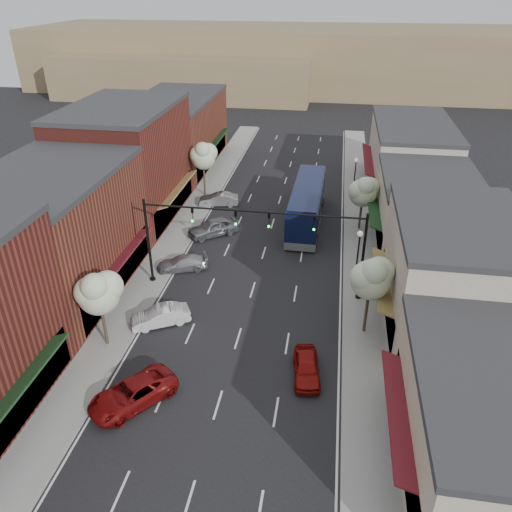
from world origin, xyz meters
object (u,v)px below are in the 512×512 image
at_px(tree_left_near, 98,291).
at_px(lamp_post_near, 359,248).
at_px(signal_mast_left, 178,231).
at_px(lamp_post_far, 355,171).
at_px(tree_right_near, 372,277).
at_px(tree_right_far, 364,191).
at_px(tree_left_far, 203,155).
at_px(coach_bus, 307,204).
at_px(red_hatchback, 306,367).
at_px(parked_car_c, 182,263).
at_px(signal_mast_right, 330,242).
at_px(parked_car_d, 213,227).
at_px(parked_car_b, 160,316).
at_px(parked_car_a, 133,393).
at_px(parked_car_e, 219,199).

relative_size(tree_left_near, lamp_post_near, 1.28).
distance_m(signal_mast_left, lamp_post_far, 24.14).
bearing_deg(tree_right_near, tree_right_far, 90.00).
height_order(tree_left_near, lamp_post_near, tree_left_near).
bearing_deg(tree_left_far, coach_bus, -24.59).
distance_m(tree_right_far, red_hatchback, 21.37).
relative_size(tree_left_far, parked_car_c, 1.48).
height_order(signal_mast_left, red_hatchback, signal_mast_left).
relative_size(signal_mast_right, signal_mast_left, 1.00).
height_order(signal_mast_left, parked_car_c, signal_mast_left).
distance_m(signal_mast_right, coach_bus, 13.20).
relative_size(coach_bus, parked_car_d, 2.67).
height_order(parked_car_b, parked_car_c, parked_car_b).
bearing_deg(tree_right_far, parked_car_c, -146.00).
bearing_deg(tree_right_near, parked_car_c, 156.95).
height_order(lamp_post_near, parked_car_c, lamp_post_near).
xyz_separation_m(tree_left_near, parked_car_a, (3.52, -4.51, -3.52)).
bearing_deg(signal_mast_right, red_hatchback, -95.70).
height_order(signal_mast_left, lamp_post_far, signal_mast_left).
distance_m(tree_right_far, tree_left_far, 17.66).
relative_size(tree_left_far, parked_car_a, 1.21).
relative_size(tree_right_near, parked_car_c, 1.44).
bearing_deg(signal_mast_right, parked_car_a, -129.49).
bearing_deg(parked_car_b, lamp_post_far, 123.75).
bearing_deg(tree_left_far, parked_car_a, -83.42).
bearing_deg(lamp_post_near, tree_left_near, -146.67).
height_order(tree_right_near, tree_right_far, tree_right_near).
relative_size(signal_mast_right, tree_left_near, 1.44).
bearing_deg(parked_car_a, tree_left_far, 135.45).
relative_size(signal_mast_right, lamp_post_near, 1.85).
bearing_deg(parked_car_e, tree_right_far, 66.42).
bearing_deg(tree_right_far, parked_car_d, -166.44).
relative_size(signal_mast_left, red_hatchback, 2.13).
xyz_separation_m(signal_mast_left, lamp_post_far, (13.42, 20.00, -1.62)).
height_order(tree_left_far, coach_bus, tree_left_far).
xyz_separation_m(tree_right_near, tree_left_near, (-16.60, -4.00, -0.23)).
xyz_separation_m(tree_left_near, red_hatchback, (12.99, -0.80, -3.56)).
bearing_deg(parked_car_e, parked_car_d, -0.83).
distance_m(lamp_post_near, parked_car_e, 19.28).
height_order(red_hatchback, parked_car_c, red_hatchback).
height_order(lamp_post_near, red_hatchback, lamp_post_near).
xyz_separation_m(signal_mast_right, parked_car_d, (-10.76, 8.69, -3.81)).
height_order(tree_right_far, lamp_post_near, tree_right_far).
height_order(coach_bus, parked_car_e, coach_bus).
height_order(signal_mast_right, tree_left_far, signal_mast_right).
distance_m(signal_mast_right, tree_right_far, 12.27).
distance_m(lamp_post_far, coach_bus, 8.68).
xyz_separation_m(tree_right_near, tree_left_far, (-16.60, 22.00, 0.15)).
distance_m(parked_car_b, parked_car_e, 20.84).
distance_m(tree_right_near, tree_left_near, 17.08).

